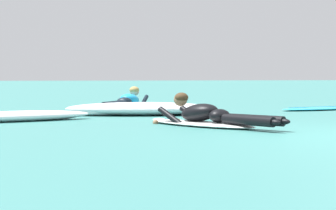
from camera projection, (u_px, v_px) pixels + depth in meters
ground_plane at (203, 103)px, 17.84m from camera, size 120.00×120.00×0.00m
surfer_near at (208, 117)px, 9.79m from camera, size 1.72×2.41×0.53m
surfer_far at (127, 103)px, 14.66m from camera, size 1.45×2.54×0.55m
drifting_surfboard at (318, 109)px, 14.21m from camera, size 1.96×1.08×0.16m
whitewater_front at (142, 109)px, 12.50m from camera, size 2.97×1.35×0.25m
whitewater_mid_left at (14, 117)px, 10.82m from camera, size 2.68×1.48×0.17m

